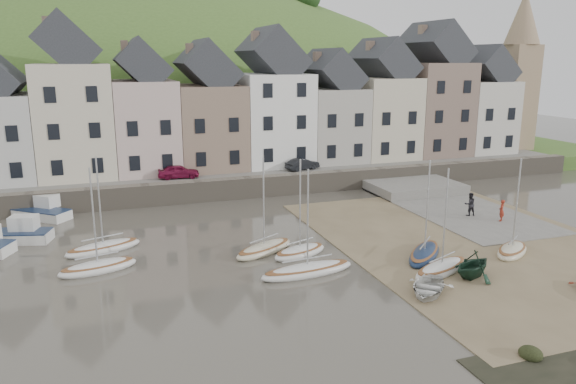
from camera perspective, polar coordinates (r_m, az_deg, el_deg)
name	(u,v)px	position (r m, az deg, el deg)	size (l,w,h in m)	color
ground	(321,263)	(33.31, 3.41, -7.34)	(160.00, 160.00, 0.00)	#433E34
quay_land	(213,160)	(62.86, -7.80, 3.30)	(90.00, 30.00, 1.50)	#426227
quay_street	(237,173)	(51.68, -5.28, 2.03)	(70.00, 7.00, 0.10)	slate
seawall	(247,187)	(48.51, -4.26, 0.49)	(70.00, 1.20, 1.80)	slate
beach	(474,243)	(38.65, 18.72, -5.01)	(18.00, 26.00, 0.06)	brown
slipway	(452,207)	(47.08, 16.69, -1.52)	(8.00, 18.00, 0.12)	slate
hillside	(153,245)	(93.85, -13.88, -5.33)	(134.40, 84.00, 84.00)	#426227
townhouse_terrace	(245,107)	(54.65, -4.50, 8.80)	(61.05, 8.00, 13.93)	white
church_spire	(519,66)	(70.32, 22.88, 11.92)	(4.00, 4.00, 18.00)	#997F60
sailboat_0	(103,247)	(36.98, -18.63, -5.47)	(5.09, 3.03, 6.32)	silver
sailboat_1	(98,267)	(33.72, -19.13, -7.36)	(4.70, 2.56, 6.32)	silver
sailboat_2	(264,249)	(34.87, -2.49, -5.89)	(4.82, 3.62, 6.32)	beige
sailboat_3	(300,251)	(34.33, 1.24, -6.19)	(4.14, 2.76, 6.32)	silver
sailboat_4	(307,270)	(31.49, 2.02, -8.09)	(5.84, 2.08, 6.32)	silver
sailboat_5	(424,253)	(35.05, 13.97, -6.20)	(4.56, 4.54, 6.32)	#162645
sailboat_6	(442,268)	(32.90, 15.67, -7.63)	(4.95, 3.28, 6.32)	silver
sailboat_7	(512,250)	(37.26, 22.24, -5.63)	(3.90, 3.34, 6.32)	beige
motorboat_0	(16,233)	(41.03, -26.41, -3.85)	(5.09, 2.97, 1.70)	silver
motorboat_2	(39,210)	(46.42, -24.43, -1.73)	(5.21, 4.74, 1.70)	silver
rowboat_white	(428,287)	(29.75, 14.33, -9.57)	(2.38, 3.34, 0.69)	silver
rowboat_green	(473,264)	(32.37, 18.62, -7.12)	(2.53, 2.93, 1.54)	#163223
person_red	(502,210)	(43.90, 21.29, -1.79)	(0.59, 0.39, 1.62)	maroon
person_dark	(470,204)	(44.54, 18.36, -1.21)	(0.88, 0.69, 1.81)	black
car_left	(179,171)	(49.57, -11.30, 2.10)	(1.45, 3.60, 1.23)	maroon
car_right	(302,164)	(52.41, 1.51, 2.92)	(1.17, 3.37, 1.11)	black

